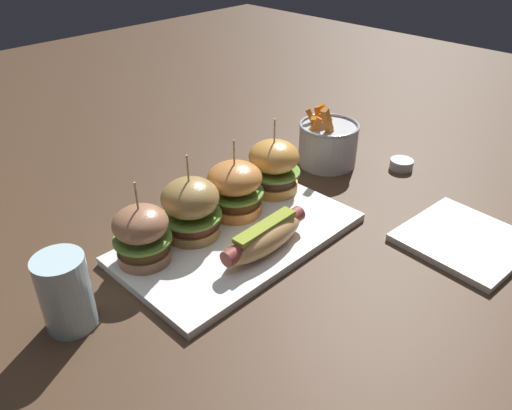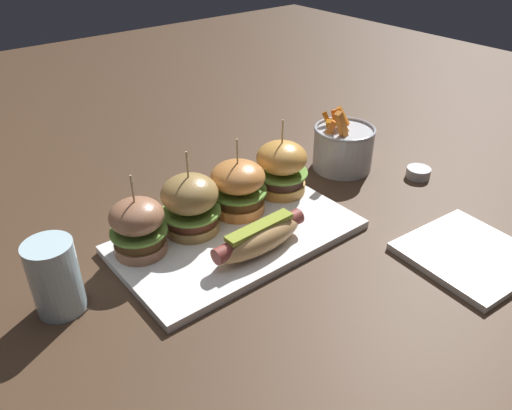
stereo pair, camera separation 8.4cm
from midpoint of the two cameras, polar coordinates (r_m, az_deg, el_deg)
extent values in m
plane|color=#422D1E|center=(0.85, -4.75, -4.19)|extent=(3.00, 3.00, 0.00)
cube|color=white|center=(0.85, -4.77, -3.81)|extent=(0.40, 0.23, 0.01)
ellipsoid|color=tan|center=(0.79, -2.16, -3.88)|extent=(0.17, 0.06, 0.05)
cylinder|color=brown|center=(0.79, -2.17, -3.57)|extent=(0.17, 0.03, 0.03)
cube|color=olive|center=(0.78, -2.19, -2.61)|extent=(0.12, 0.03, 0.01)
cylinder|color=#9A6649|center=(0.81, -15.40, -5.50)|extent=(0.08, 0.08, 0.02)
cylinder|color=#4E3218|center=(0.80, -15.58, -4.45)|extent=(0.08, 0.08, 0.02)
cylinder|color=#6B9E3D|center=(0.79, -15.70, -3.79)|extent=(0.09, 0.09, 0.00)
ellipsoid|color=#9A6649|center=(0.78, -15.99, -2.14)|extent=(0.08, 0.08, 0.05)
cylinder|color=tan|center=(0.76, -16.43, 0.41)|extent=(0.00, 0.00, 0.06)
cylinder|color=#9D7B44|center=(0.85, -10.01, -2.77)|extent=(0.09, 0.09, 0.02)
cylinder|color=#5B2C1F|center=(0.84, -10.11, -1.80)|extent=(0.09, 0.09, 0.02)
cylinder|color=#6B9E3D|center=(0.84, -10.18, -1.19)|extent=(0.10, 0.10, 0.00)
ellipsoid|color=#9D7B44|center=(0.82, -10.39, 0.73)|extent=(0.09, 0.09, 0.06)
cylinder|color=tan|center=(0.80, -10.71, 3.53)|extent=(0.00, 0.00, 0.06)
cylinder|color=#C87D3E|center=(0.90, -5.03, -0.28)|extent=(0.09, 0.09, 0.02)
cylinder|color=#442912|center=(0.89, -5.09, 0.78)|extent=(0.09, 0.09, 0.02)
cylinder|color=#609338|center=(0.88, -5.12, 1.42)|extent=(0.10, 0.10, 0.00)
ellipsoid|color=#C87D3E|center=(0.87, -5.21, 3.01)|extent=(0.10, 0.10, 0.05)
cylinder|color=tan|center=(0.85, -5.34, 5.42)|extent=(0.00, 0.00, 0.06)
cylinder|color=gold|center=(0.96, -0.53, 2.19)|extent=(0.09, 0.09, 0.02)
cylinder|color=#452920|center=(0.95, -0.53, 3.17)|extent=(0.09, 0.09, 0.02)
cylinder|color=#6B9E3D|center=(0.95, -0.54, 3.77)|extent=(0.10, 0.10, 0.00)
ellipsoid|color=gold|center=(0.93, -0.55, 5.44)|extent=(0.09, 0.09, 0.06)
cylinder|color=tan|center=(0.92, -0.56, 7.91)|extent=(0.00, 0.00, 0.06)
cylinder|color=#B7BABF|center=(1.08, 5.91, 6.68)|extent=(0.12, 0.12, 0.09)
torus|color=#A8AAB2|center=(1.07, 6.04, 8.90)|extent=(0.13, 0.13, 0.01)
cube|color=#CE6A15|center=(1.08, 4.34, 9.09)|extent=(0.02, 0.04, 0.06)
cube|color=orange|center=(1.07, 6.03, 8.73)|extent=(0.03, 0.05, 0.07)
cube|color=orange|center=(1.05, 4.16, 8.22)|extent=(0.04, 0.03, 0.06)
cube|color=orange|center=(1.03, 5.86, 8.72)|extent=(0.05, 0.02, 0.09)
cube|color=orange|center=(1.09, 6.04, 9.62)|extent=(0.04, 0.03, 0.07)
cube|color=orange|center=(1.10, 5.04, 9.32)|extent=(0.02, 0.04, 0.07)
cube|color=orange|center=(1.07, 4.51, 8.64)|extent=(0.04, 0.02, 0.06)
cylinder|color=#B7BABF|center=(1.10, 14.02, 4.43)|extent=(0.05, 0.05, 0.02)
cylinder|color=tan|center=(1.10, 14.06, 4.72)|extent=(0.04, 0.04, 0.00)
cube|color=white|center=(0.90, 20.04, -3.82)|extent=(0.20, 0.20, 0.01)
cylinder|color=silver|center=(0.73, -23.93, -9.16)|extent=(0.07, 0.07, 0.11)
camera|label=1|loc=(0.04, -92.86, -1.78)|focal=35.43mm
camera|label=2|loc=(0.04, 87.14, 1.78)|focal=35.43mm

